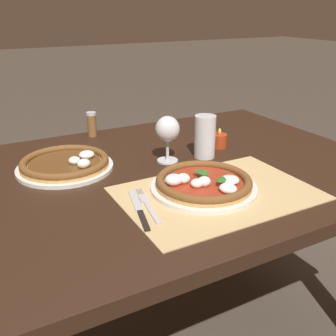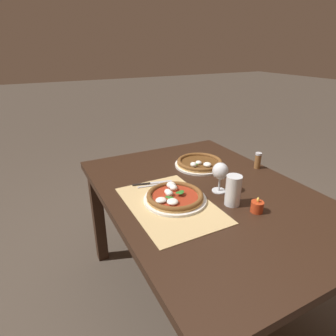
% 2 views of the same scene
% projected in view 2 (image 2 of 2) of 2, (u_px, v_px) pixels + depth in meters
% --- Properties ---
extents(ground_plane, '(24.00, 24.00, 0.00)m').
position_uv_depth(ground_plane, '(201.00, 298.00, 1.72)').
color(ground_plane, '#473D33').
extents(dining_table, '(1.38, 0.99, 0.74)m').
position_uv_depth(dining_table, '(207.00, 207.00, 1.46)').
color(dining_table, black).
rests_on(dining_table, ground).
extents(paper_placemat, '(0.53, 0.36, 0.00)m').
position_uv_depth(paper_placemat, '(170.00, 205.00, 1.30)').
color(paper_placemat, tan).
rests_on(paper_placemat, dining_table).
extents(pizza_near, '(0.30, 0.30, 0.05)m').
position_uv_depth(pizza_near, '(175.00, 197.00, 1.33)').
color(pizza_near, silver).
rests_on(pizza_near, paper_placemat).
extents(pizza_far, '(0.30, 0.30, 0.05)m').
position_uv_depth(pizza_far, '(200.00, 163.00, 1.71)').
color(pizza_far, silver).
rests_on(pizza_far, dining_table).
extents(wine_glass, '(0.08, 0.08, 0.16)m').
position_uv_depth(wine_glass, '(220.00, 172.00, 1.38)').
color(wine_glass, silver).
rests_on(wine_glass, dining_table).
extents(pint_glass, '(0.07, 0.07, 0.15)m').
position_uv_depth(pint_glass, '(233.00, 191.00, 1.28)').
color(pint_glass, silver).
rests_on(pint_glass, dining_table).
extents(fork, '(0.05, 0.20, 0.00)m').
position_uv_depth(fork, '(157.00, 185.00, 1.48)').
color(fork, '#B7B7BC').
rests_on(fork, paper_placemat).
extents(knife, '(0.07, 0.21, 0.01)m').
position_uv_depth(knife, '(153.00, 183.00, 1.50)').
color(knife, black).
rests_on(knife, paper_placemat).
extents(votive_candle, '(0.06, 0.06, 0.07)m').
position_uv_depth(votive_candle, '(257.00, 207.00, 1.24)').
color(votive_candle, '#B23819').
rests_on(votive_candle, dining_table).
extents(pepper_shaker, '(0.04, 0.04, 0.10)m').
position_uv_depth(pepper_shaker, '(258.00, 160.00, 1.67)').
color(pepper_shaker, brown).
rests_on(pepper_shaker, dining_table).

